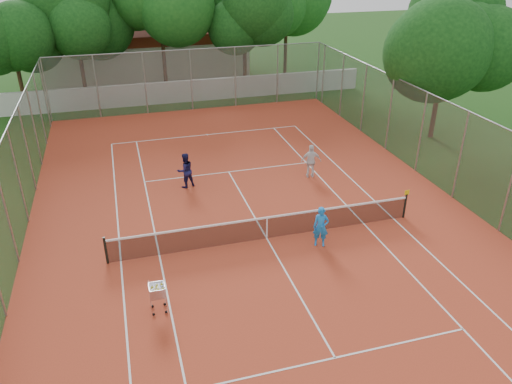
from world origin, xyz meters
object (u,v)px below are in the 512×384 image
object	(u,v)px
tennis_net	(267,228)
player_far_right	(311,161)
player_near	(321,227)
player_far_left	(185,170)
ball_hopper	(158,297)
clubhouse	(145,45)

from	to	relation	value
tennis_net	player_far_right	distance (m)	6.04
player_near	player_far_left	world-z (taller)	player_far_left
player_far_right	tennis_net	bearing A→B (deg)	66.68
tennis_net	player_near	xyz separation A→B (m)	(1.79, -0.98, 0.30)
ball_hopper	clubhouse	bearing A→B (deg)	68.18
player_far_right	player_near	bearing A→B (deg)	86.13
player_far_left	ball_hopper	bearing A→B (deg)	56.37
clubhouse	player_far_left	world-z (taller)	clubhouse
tennis_net	player_far_left	world-z (taller)	player_far_left
clubhouse	player_far_right	bearing A→B (deg)	-76.78
clubhouse	player_far_left	bearing A→B (deg)	-90.67
clubhouse	ball_hopper	size ratio (longest dim) A/B	15.62
clubhouse	player_near	world-z (taller)	clubhouse
ball_hopper	player_far_left	bearing A→B (deg)	58.11
clubhouse	player_far_right	size ratio (longest dim) A/B	9.98
clubhouse	player_near	distance (m)	30.25
clubhouse	player_far_right	distance (m)	24.92
clubhouse	player_far_left	xyz separation A→B (m)	(-0.28, -23.64, -1.35)
player_near	player_far_left	size ratio (longest dim) A/B	0.95
tennis_net	clubhouse	xyz separation A→B (m)	(-2.00, 29.00, 1.69)
player_far_left	player_far_right	xyz separation A→B (m)	(5.97, -0.59, -0.01)
player_far_right	clubhouse	bearing A→B (deg)	-62.37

